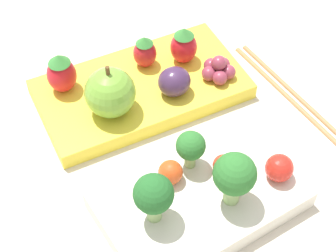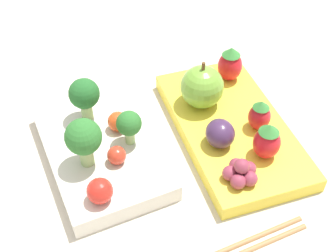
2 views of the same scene
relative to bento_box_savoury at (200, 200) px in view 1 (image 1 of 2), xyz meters
name	(u,v)px [view 1 (image 1 of 2)]	position (x,y,z in m)	size (l,w,h in m)	color
ground_plane	(171,146)	(-0.01, -0.08, -0.01)	(4.00, 4.00, 0.00)	beige
bento_box_savoury	(200,200)	(0.00, 0.00, 0.00)	(0.20, 0.14, 0.02)	silver
bento_box_fruit	(141,89)	(-0.01, -0.16, 0.00)	(0.23, 0.13, 0.02)	yellow
broccoli_floret_0	(154,195)	(0.05, 0.01, 0.05)	(0.04, 0.04, 0.06)	#93B770
broccoli_floret_1	(235,175)	(-0.02, 0.02, 0.05)	(0.04, 0.04, 0.06)	#93B770
broccoli_floret_2	(194,145)	(-0.01, -0.03, 0.04)	(0.03, 0.03, 0.04)	#93B770
cherry_tomato_0	(170,172)	(0.02, -0.03, 0.02)	(0.02, 0.02, 0.02)	#DB4C1E
cherry_tomato_1	(279,168)	(-0.08, 0.01, 0.03)	(0.03, 0.03, 0.03)	red
cherry_tomato_2	(223,165)	(-0.03, -0.01, 0.02)	(0.02, 0.02, 0.02)	red
apple	(110,93)	(0.04, -0.14, 0.03)	(0.05, 0.05, 0.06)	#70A838
strawberry_0	(61,73)	(0.07, -0.19, 0.03)	(0.03, 0.03, 0.05)	red
strawberry_1	(145,52)	(-0.02, -0.19, 0.03)	(0.03, 0.03, 0.04)	red
strawberry_2	(184,45)	(-0.06, -0.17, 0.03)	(0.03, 0.03, 0.05)	red
plum	(174,82)	(-0.03, -0.13, 0.02)	(0.04, 0.03, 0.03)	#42284C
grape_cluster	(218,69)	(-0.09, -0.13, 0.02)	(0.04, 0.04, 0.03)	#93384C
chopsticks_pair	(298,100)	(-0.16, -0.08, -0.01)	(0.05, 0.21, 0.01)	#A37547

